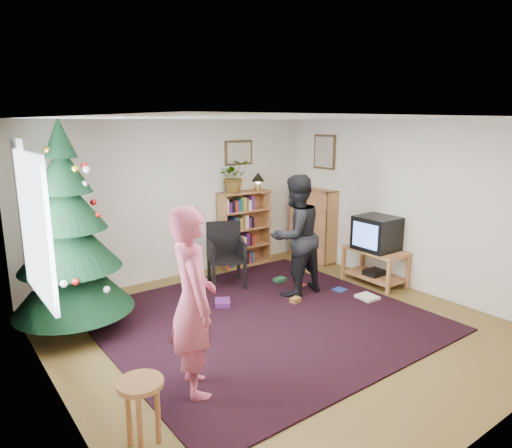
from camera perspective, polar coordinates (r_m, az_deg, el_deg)
floor at (r=5.72m, az=2.68°, el=-12.87°), size 5.00×5.00×0.00m
ceiling at (r=5.16m, az=2.97°, el=13.04°), size 5.00×5.00×0.00m
wall_back at (r=7.37m, az=-9.65°, el=2.99°), size 5.00×0.02×2.50m
wall_front at (r=3.81m, az=27.70°, el=-7.45°), size 5.00×0.02×2.50m
wall_left at (r=4.23m, az=-24.42°, el=-5.17°), size 0.02×5.00×2.50m
wall_right at (r=7.13m, az=18.54°, el=2.19°), size 0.02×5.00×2.50m
rug at (r=5.93m, az=0.80°, el=-11.79°), size 3.80×3.60×0.02m
window_pane at (r=4.75m, az=-25.94°, el=-0.35°), size 0.04×1.20×1.40m
curtain at (r=5.44m, az=-26.97°, el=1.05°), size 0.06×0.35×1.60m
picture_back at (r=7.85m, az=-2.19°, el=8.89°), size 0.55×0.03×0.42m
picture_right at (r=8.14m, az=8.57°, el=8.90°), size 0.03×0.50×0.60m
christmas_tree at (r=5.73m, az=-22.32°, el=-2.60°), size 1.39×1.39×2.52m
bookshelf_back at (r=7.94m, az=-1.48°, el=-0.45°), size 0.95×0.30×1.30m
bookshelf_right at (r=8.31m, az=7.11°, el=0.04°), size 0.30×0.95×1.30m
tv_stand at (r=7.31m, az=14.65°, el=-4.76°), size 0.52×0.93×0.55m
crt_tv at (r=7.19m, az=14.85°, el=-1.11°), size 0.54×0.59×0.51m
armchair at (r=7.01m, az=-4.19°, el=-3.47°), size 0.69×0.71×0.97m
stool at (r=3.75m, az=-14.21°, el=-20.22°), size 0.35×0.35×0.59m
person_standing at (r=4.20m, az=-7.89°, el=-9.62°), size 0.58×0.73×1.77m
person_by_chair at (r=6.53m, az=4.96°, el=-1.49°), size 0.87×0.69×1.75m
potted_plant at (r=7.67m, az=-2.74°, el=5.99°), size 0.62×0.58×0.55m
table_lamp at (r=7.97m, az=0.26°, el=5.76°), size 0.23×0.23×0.31m
floor_clutter at (r=6.88m, az=5.87°, el=-8.03°), size 2.12×1.51×0.08m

